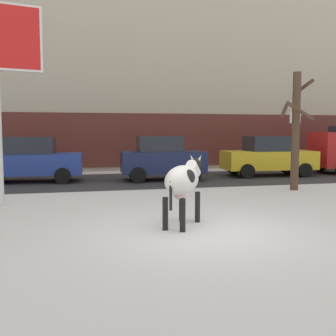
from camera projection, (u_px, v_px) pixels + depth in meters
ground_plane at (203, 231)px, 8.47m from camera, size 120.00×120.00×0.00m
road_strip at (137, 180)px, 17.18m from camera, size 60.00×5.60×0.01m
building_facade at (117, 55)px, 23.68m from camera, size 44.00×6.10×13.00m
cow_holstein at (184, 181)px, 8.90m from camera, size 1.44×1.78×1.54m
car_blue_sedan at (29, 160)px, 16.54m from camera, size 4.29×2.16×1.84m
car_navy_hatchback at (162, 158)px, 17.20m from camera, size 3.59×2.07×1.86m
car_yellow_sedan at (268, 156)px, 18.84m from camera, size 4.29×2.16×1.84m
bare_tree_far_back at (296, 128)px, 14.19m from camera, size 1.21×1.25×4.12m
street_sign at (295, 142)px, 15.56m from camera, size 0.44×0.08×2.82m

